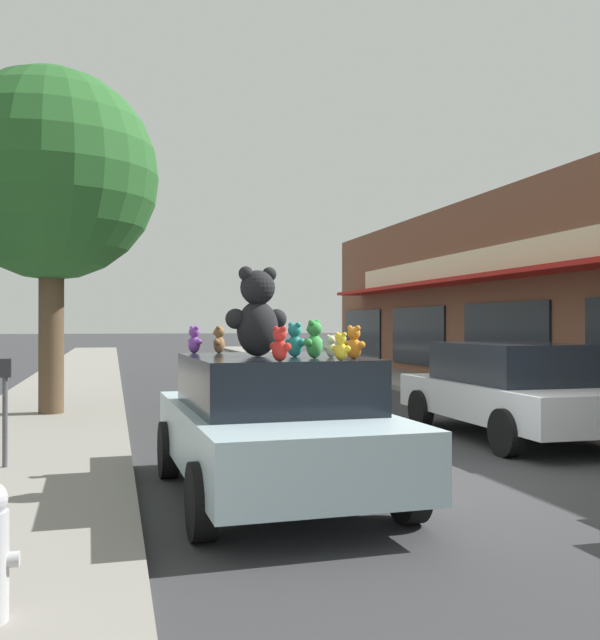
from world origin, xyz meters
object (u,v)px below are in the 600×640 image
(teddy_bear_green, at_px, (314,340))
(teddy_bear_giant, at_px, (257,313))
(parking_meter, at_px, (5,398))
(teddy_bear_red, at_px, (280,344))
(parked_car_far_center, at_px, (514,388))
(teddy_bear_orange, at_px, (354,343))
(teddy_bear_purple, at_px, (194,340))
(plush_art_car, at_px, (273,422))
(teddy_bear_teal, at_px, (295,340))
(street_tree, at_px, (52,176))
(teddy_bear_cream, at_px, (331,346))
(teddy_bear_yellow, at_px, (341,347))
(teddy_bear_brown, at_px, (219,340))

(teddy_bear_green, bearing_deg, teddy_bear_giant, -89.59)
(teddy_bear_green, height_order, parking_meter, teddy_bear_green)
(teddy_bear_red, bearing_deg, parked_car_far_center, -88.82)
(teddy_bear_orange, xyz_separation_m, teddy_bear_purple, (-1.35, 1.74, -0.00))
(plush_art_car, distance_m, teddy_bear_teal, 0.91)
(teddy_bear_giant, distance_m, street_tree, 7.77)
(teddy_bear_giant, distance_m, teddy_bear_cream, 0.87)
(plush_art_car, xyz_separation_m, teddy_bear_purple, (-0.71, 1.00, 0.84))
(teddy_bear_orange, xyz_separation_m, teddy_bear_yellow, (-0.22, -0.28, -0.03))
(teddy_bear_green, distance_m, teddy_bear_red, 0.71)
(teddy_bear_orange, height_order, parked_car_far_center, teddy_bear_orange)
(plush_art_car, relative_size, parked_car_far_center, 0.93)
(teddy_bear_giant, relative_size, teddy_bear_yellow, 3.56)
(teddy_bear_brown, bearing_deg, teddy_bear_purple, -83.11)
(teddy_bear_orange, relative_size, parking_meter, 0.26)
(teddy_bear_giant, bearing_deg, teddy_bear_teal, 134.52)
(teddy_bear_green, relative_size, teddy_bear_cream, 1.65)
(plush_art_car, height_order, teddy_bear_green, teddy_bear_green)
(teddy_bear_giant, distance_m, teddy_bear_red, 1.10)
(teddy_bear_giant, distance_m, teddy_bear_brown, 0.98)
(teddy_bear_giant, relative_size, teddy_bear_brown, 2.94)
(teddy_bear_yellow, xyz_separation_m, teddy_bear_cream, (0.10, 0.63, -0.02))
(teddy_bear_orange, distance_m, teddy_bear_red, 0.86)
(teddy_bear_yellow, distance_m, teddy_bear_red, 0.58)
(parking_meter, bearing_deg, teddy_bear_cream, -31.52)
(teddy_bear_purple, bearing_deg, teddy_bear_yellow, -179.46)
(teddy_bear_red, bearing_deg, teddy_bear_green, -79.73)
(teddy_bear_brown, relative_size, parked_car_far_center, 0.07)
(parking_meter, bearing_deg, teddy_bear_orange, -34.71)
(street_tree, height_order, parking_meter, street_tree)
(teddy_bear_giant, distance_m, teddy_bear_green, 0.76)
(teddy_bear_purple, xyz_separation_m, teddy_bear_yellow, (1.12, -2.02, -0.03))
(plush_art_car, height_order, teddy_bear_purple, teddy_bear_purple)
(teddy_bear_purple, distance_m, teddy_bear_yellow, 2.31)
(teddy_bear_purple, xyz_separation_m, teddy_bear_brown, (0.28, -0.07, 0.00))
(plush_art_car, height_order, teddy_bear_red, teddy_bear_red)
(teddy_bear_giant, bearing_deg, teddy_bear_red, 78.45)
(parked_car_far_center, height_order, street_tree, street_tree)
(plush_art_car, height_order, teddy_bear_cream, teddy_bear_cream)
(teddy_bear_orange, bearing_deg, teddy_bear_teal, 2.58)
(teddy_bear_purple, distance_m, teddy_bear_brown, 0.29)
(teddy_bear_red, height_order, teddy_bear_cream, teddy_bear_red)
(teddy_bear_teal, relative_size, teddy_bear_red, 1.12)
(street_tree, bearing_deg, teddy_bear_green, -67.52)
(teddy_bear_orange, distance_m, parked_car_far_center, 5.32)
(teddy_bear_purple, relative_size, teddy_bear_cream, 1.38)
(plush_art_car, xyz_separation_m, parking_meter, (-2.84, 1.67, 0.16))
(teddy_bear_red, distance_m, teddy_bear_brown, 1.98)
(parking_meter, bearing_deg, teddy_bear_purple, -17.47)
(teddy_bear_teal, distance_m, teddy_bear_green, 0.32)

